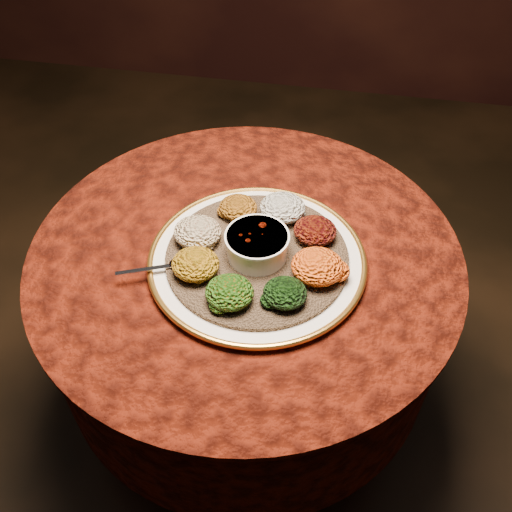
# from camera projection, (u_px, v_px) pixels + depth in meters

# --- Properties ---
(table) EXTENTS (0.96, 0.96, 0.73)m
(table) POSITION_uv_depth(u_px,v_px,m) (246.00, 301.00, 1.39)
(table) COLOR black
(table) RESTS_ON ground
(platter) EXTENTS (0.56, 0.56, 0.02)m
(platter) POSITION_uv_depth(u_px,v_px,m) (257.00, 260.00, 1.22)
(platter) COLOR white
(platter) RESTS_ON table
(injera) EXTENTS (0.41, 0.41, 0.01)m
(injera) POSITION_uv_depth(u_px,v_px,m) (257.00, 256.00, 1.21)
(injera) COLOR brown
(injera) RESTS_ON platter
(stew_bowl) EXTENTS (0.14, 0.14, 0.06)m
(stew_bowl) POSITION_uv_depth(u_px,v_px,m) (257.00, 244.00, 1.19)
(stew_bowl) COLOR white
(stew_bowl) RESTS_ON injera
(spoon) EXTENTS (0.15, 0.07, 0.01)m
(spoon) POSITION_uv_depth(u_px,v_px,m) (174.00, 265.00, 1.18)
(spoon) COLOR silver
(spoon) RESTS_ON injera
(portion_ayib) EXTENTS (0.10, 0.10, 0.05)m
(portion_ayib) POSITION_uv_depth(u_px,v_px,m) (283.00, 208.00, 1.28)
(portion_ayib) COLOR beige
(portion_ayib) RESTS_ON injera
(portion_kitfo) EXTENTS (0.09, 0.09, 0.04)m
(portion_kitfo) POSITION_uv_depth(u_px,v_px,m) (315.00, 231.00, 1.23)
(portion_kitfo) COLOR black
(portion_kitfo) RESTS_ON injera
(portion_tikil) EXTENTS (0.11, 0.10, 0.05)m
(portion_tikil) POSITION_uv_depth(u_px,v_px,m) (317.00, 266.00, 1.15)
(portion_tikil) COLOR #B56D0F
(portion_tikil) RESTS_ON injera
(portion_gomen) EXTENTS (0.09, 0.08, 0.04)m
(portion_gomen) POSITION_uv_depth(u_px,v_px,m) (285.00, 293.00, 1.11)
(portion_gomen) COLOR black
(portion_gomen) RESTS_ON injera
(portion_mixveg) EXTENTS (0.10, 0.09, 0.05)m
(portion_mixveg) POSITION_uv_depth(u_px,v_px,m) (230.00, 292.00, 1.11)
(portion_mixveg) COLOR #903D09
(portion_mixveg) RESTS_ON injera
(portion_kik) EXTENTS (0.10, 0.09, 0.05)m
(portion_kik) POSITION_uv_depth(u_px,v_px,m) (195.00, 264.00, 1.16)
(portion_kik) COLOR #A5690E
(portion_kik) RESTS_ON injera
(portion_timatim) EXTENTS (0.10, 0.10, 0.05)m
(portion_timatim) POSITION_uv_depth(u_px,v_px,m) (198.00, 232.00, 1.22)
(portion_timatim) COLOR maroon
(portion_timatim) RESTS_ON injera
(portion_shiro) EXTENTS (0.09, 0.08, 0.04)m
(portion_shiro) POSITION_uv_depth(u_px,v_px,m) (238.00, 207.00, 1.28)
(portion_shiro) COLOR #884B10
(portion_shiro) RESTS_ON injera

